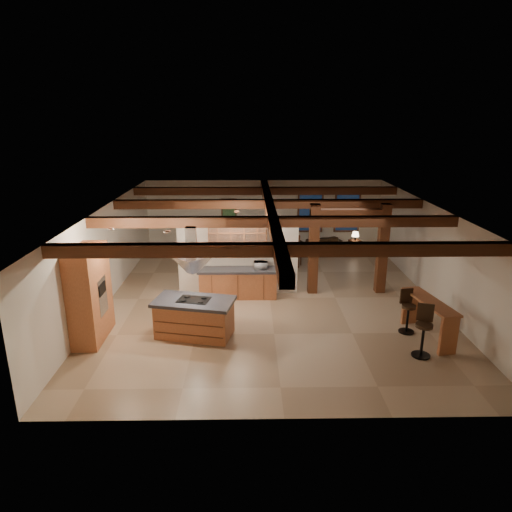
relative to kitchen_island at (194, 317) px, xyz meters
The scene contains 22 objects.
ground 3.29m from the kitchen_island, 50.30° to the left, with size 12.00×12.00×0.00m, color tan.
room_walls 3.49m from the kitchen_island, 50.30° to the left, with size 12.00×12.00×12.00m.
ceiling_beams 3.96m from the kitchen_island, 50.30° to the left, with size 10.00×12.00×0.28m.
timber_posts 5.61m from the kitchen_island, 33.25° to the left, with size 2.50×0.30×2.90m.
partition_wall 3.24m from the kitchen_island, 70.27° to the left, with size 3.80×0.18×2.20m, color beige.
pantry_cabinet 2.68m from the kitchen_island, behind, with size 0.67×1.60×2.40m.
back_counter 2.82m from the kitchen_island, 67.60° to the left, with size 2.50×0.66×0.94m.
upper_display_cabinet 3.30m from the kitchen_island, 69.05° to the left, with size 1.80×0.36×0.95m.
range_hood 1.28m from the kitchen_island, 45.00° to the right, with size 1.10×1.10×1.40m.
back_windows 9.79m from the kitchen_island, 59.96° to the left, with size 2.70×0.07×1.70m.
framed_art 8.54m from the kitchen_island, 86.09° to the left, with size 0.65×0.05×0.85m.
recessed_cans 2.47m from the kitchen_island, 128.88° to the left, with size 3.16×2.46×0.03m.
kitchen_island is the anchor object (origin of this frame).
dining_table 5.70m from the kitchen_island, 67.08° to the left, with size 1.71×0.96×0.60m, color #422010.
sofa 9.16m from the kitchen_island, 60.93° to the left, with size 1.88×0.73×0.55m, color black.
microwave 3.21m from the kitchen_island, 55.54° to the left, with size 0.42×0.28×0.23m, color silver.
bar_counter 6.01m from the kitchen_island, ahead, with size 0.85×2.03×1.04m.
side_table 9.54m from the kitchen_island, 51.97° to the left, with size 0.42×0.42×0.52m, color #3C230F.
table_lamp 9.54m from the kitchen_island, 51.97° to the left, with size 0.30×0.30×0.36m.
bar_stool_a 5.66m from the kitchen_island, 11.71° to the right, with size 0.47×0.49×1.27m.
bar_stool_b 5.59m from the kitchen_island, ahead, with size 0.41×0.42×1.17m.
dining_chairs 5.70m from the kitchen_island, 67.08° to the left, with size 2.50×2.50×1.28m.
Camera 1 is at (-0.66, -13.34, 5.50)m, focal length 32.00 mm.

